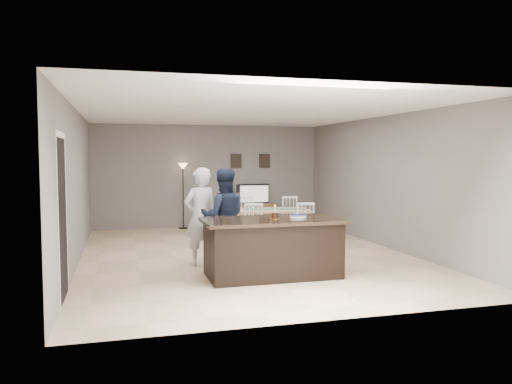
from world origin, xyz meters
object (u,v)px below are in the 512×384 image
object	(u,v)px
plate_stack	(298,216)
birthday_cake	(275,216)
television	(254,194)
floor_lamp	(183,178)
tv_console	(254,215)
dining_table	(273,215)
woman	(200,216)
man	(223,216)
kitchen_island	(272,247)

from	to	relation	value
plate_stack	birthday_cake	bearing A→B (deg)	-169.66
television	floor_lamp	bearing A→B (deg)	1.51
tv_console	dining_table	bearing A→B (deg)	-95.86
woman	man	xyz separation A→B (m)	(0.38, -0.11, -0.00)
dining_table	floor_lamp	size ratio (longest dim) A/B	1.13
kitchen_island	television	size ratio (longest dim) A/B	2.35
kitchen_island	dining_table	xyz separation A→B (m)	(0.93, 2.97, 0.14)
tv_console	man	distance (m)	4.90
television	man	world-z (taller)	man
kitchen_island	birthday_cake	xyz separation A→B (m)	(0.04, -0.02, 0.50)
birthday_cake	floor_lamp	xyz separation A→B (m)	(-0.74, 5.61, 0.37)
kitchen_island	plate_stack	world-z (taller)	plate_stack
television	plate_stack	xyz separation A→B (m)	(-0.76, -5.59, 0.06)
television	man	xyz separation A→B (m)	(-1.76, -4.61, -0.03)
man	birthday_cake	world-z (taller)	man
tv_console	floor_lamp	size ratio (longest dim) A/B	0.71
woman	floor_lamp	xyz separation A→B (m)	(0.24, 4.46, 0.48)
birthday_cake	floor_lamp	size ratio (longest dim) A/B	0.13
dining_table	woman	bearing A→B (deg)	-127.41
dining_table	tv_console	bearing A→B (deg)	92.31
kitchen_island	television	distance (m)	5.78
birthday_cake	dining_table	world-z (taller)	birthday_cake
tv_console	man	world-z (taller)	man
man	floor_lamp	world-z (taller)	floor_lamp
tv_console	man	size ratio (longest dim) A/B	0.72
kitchen_island	birthday_cake	size ratio (longest dim) A/B	10.07
dining_table	floor_lamp	xyz separation A→B (m)	(-1.63, 2.62, 0.72)
man	dining_table	bearing A→B (deg)	-122.38
floor_lamp	television	bearing A→B (deg)	1.51
tv_console	floor_lamp	xyz separation A→B (m)	(-1.90, 0.02, 1.02)
television	birthday_cake	distance (m)	5.78
television	floor_lamp	world-z (taller)	floor_lamp
man	television	bearing A→B (deg)	-105.73
birthday_cake	plate_stack	size ratio (longest dim) A/B	0.78
birthday_cake	tv_console	bearing A→B (deg)	78.23
tv_console	dining_table	size ratio (longest dim) A/B	0.62
kitchen_island	birthday_cake	bearing A→B (deg)	-29.20
plate_stack	floor_lamp	world-z (taller)	floor_lamp
birthday_cake	floor_lamp	world-z (taller)	floor_lamp
man	floor_lamp	xyz separation A→B (m)	(-0.14, 4.56, 0.48)
woman	birthday_cake	bearing A→B (deg)	108.88
kitchen_island	man	distance (m)	1.23
kitchen_island	tv_console	distance (m)	5.70
floor_lamp	plate_stack	bearing A→B (deg)	-78.32
birthday_cake	plate_stack	bearing A→B (deg)	10.34
plate_stack	floor_lamp	bearing A→B (deg)	101.68
man	plate_stack	xyz separation A→B (m)	(1.01, -0.97, 0.09)
television	floor_lamp	xyz separation A→B (m)	(-1.90, -0.05, 0.45)
woman	dining_table	xyz separation A→B (m)	(1.88, 1.84, -0.24)
woman	kitchen_island	bearing A→B (deg)	108.33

